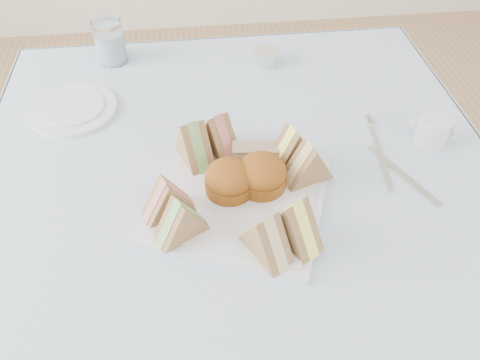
{
  "coord_description": "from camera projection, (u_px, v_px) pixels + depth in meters",
  "views": [
    {
      "loc": [
        -0.07,
        -0.63,
        1.38
      ],
      "look_at": [
        -0.01,
        -0.07,
        0.8
      ],
      "focal_mm": 35.0,
      "sensor_mm": 36.0,
      "label": 1
    }
  ],
  "objects": [
    {
      "name": "floor",
      "position": [
        239.0,
        343.0,
        1.43
      ],
      "size": [
        4.0,
        4.0,
        0.0
      ],
      "primitive_type": "plane",
      "color": "#9E7751",
      "rests_on": "ground"
    },
    {
      "name": "table",
      "position": [
        239.0,
        278.0,
        1.17
      ],
      "size": [
        0.9,
        0.9,
        0.74
      ],
      "primitive_type": "cube",
      "color": "brown",
      "rests_on": "floor"
    },
    {
      "name": "tablecloth",
      "position": [
        238.0,
        173.0,
        0.9
      ],
      "size": [
        1.02,
        1.02,
        0.01
      ],
      "primitive_type": "cube",
      "color": "#A9BED8",
      "rests_on": "table"
    },
    {
      "name": "serving_plate",
      "position": [
        240.0,
        197.0,
        0.84
      ],
      "size": [
        0.38,
        0.38,
        0.01
      ],
      "primitive_type": "cube",
      "rotation": [
        0.0,
        0.0,
        -0.37
      ],
      "color": "silver",
      "rests_on": "tablecloth"
    },
    {
      "name": "sandwich_fl_a",
      "position": [
        167.0,
        197.0,
        0.78
      ],
      "size": [
        0.1,
        0.07,
        0.08
      ],
      "primitive_type": null,
      "rotation": [
        0.0,
        0.0,
        0.36
      ],
      "color": "#9B7253",
      "rests_on": "serving_plate"
    },
    {
      "name": "sandwich_fl_b",
      "position": [
        180.0,
        218.0,
        0.75
      ],
      "size": [
        0.1,
        0.08,
        0.08
      ],
      "primitive_type": null,
      "rotation": [
        0.0,
        0.0,
        0.51
      ],
      "color": "#9B7253",
      "rests_on": "serving_plate"
    },
    {
      "name": "sandwich_fr_a",
      "position": [
        295.0,
        220.0,
        0.74
      ],
      "size": [
        0.09,
        0.11,
        0.09
      ],
      "primitive_type": null,
      "rotation": [
        0.0,
        0.0,
        -1.0
      ],
      "color": "#9B7253",
      "rests_on": "serving_plate"
    },
    {
      "name": "sandwich_fr_b",
      "position": [
        267.0,
        235.0,
        0.72
      ],
      "size": [
        0.09,
        0.11,
        0.09
      ],
      "primitive_type": null,
      "rotation": [
        0.0,
        0.0,
        -1.06
      ],
      "color": "#9B7253",
      "rests_on": "serving_plate"
    },
    {
      "name": "sandwich_bl_a",
      "position": [
        194.0,
        141.0,
        0.87
      ],
      "size": [
        0.08,
        0.11,
        0.09
      ],
      "primitive_type": null,
      "rotation": [
        0.0,
        0.0,
        1.9
      ],
      "color": "#9B7253",
      "rests_on": "serving_plate"
    },
    {
      "name": "sandwich_bl_b",
      "position": [
        219.0,
        132.0,
        0.89
      ],
      "size": [
        0.08,
        0.1,
        0.08
      ],
      "primitive_type": null,
      "rotation": [
        0.0,
        0.0,
        2.05
      ],
      "color": "#9B7253",
      "rests_on": "serving_plate"
    },
    {
      "name": "sandwich_br_a",
      "position": [
        308.0,
        162.0,
        0.84
      ],
      "size": [
        0.1,
        0.07,
        0.08
      ],
      "primitive_type": null,
      "rotation": [
        0.0,
        0.0,
        -2.8
      ],
      "color": "#9B7253",
      "rests_on": "serving_plate"
    },
    {
      "name": "sandwich_br_b",
      "position": [
        291.0,
        145.0,
        0.87
      ],
      "size": [
        0.1,
        0.08,
        0.08
      ],
      "primitive_type": null,
      "rotation": [
        0.0,
        0.0,
        -2.7
      ],
      "color": "#9B7253",
      "rests_on": "serving_plate"
    },
    {
      "name": "scone_left",
      "position": [
        229.0,
        179.0,
        0.83
      ],
      "size": [
        0.12,
        0.12,
        0.06
      ],
      "primitive_type": "cylinder",
      "rotation": [
        0.0,
        0.0,
        -0.5
      ],
      "color": "#994816",
      "rests_on": "serving_plate"
    },
    {
      "name": "scone_right",
      "position": [
        262.0,
        174.0,
        0.83
      ],
      "size": [
        0.1,
        0.1,
        0.06
      ],
      "primitive_type": "cylinder",
      "rotation": [
        0.0,
        0.0,
        -0.12
      ],
      "color": "#994816",
      "rests_on": "serving_plate"
    },
    {
      "name": "pastry_slice",
      "position": [
        255.0,
        154.0,
        0.88
      ],
      "size": [
        0.09,
        0.04,
        0.04
      ],
      "primitive_type": "cube",
      "rotation": [
        0.0,
        0.0,
        -0.12
      ],
      "color": "#CDC26F",
      "rests_on": "serving_plate"
    },
    {
      "name": "side_plate",
      "position": [
        74.0,
        110.0,
        1.02
      ],
      "size": [
        0.23,
        0.23,
        0.01
      ],
      "primitive_type": "cylinder",
      "rotation": [
        0.0,
        0.0,
        0.32
      ],
      "color": "silver",
      "rests_on": "tablecloth"
    },
    {
      "name": "water_glass",
      "position": [
        110.0,
        42.0,
        1.13
      ],
      "size": [
        0.09,
        0.09,
        0.1
      ],
      "primitive_type": "cylinder",
      "rotation": [
        0.0,
        0.0,
        0.35
      ],
      "color": "white",
      "rests_on": "tablecloth"
    },
    {
      "name": "tea_strainer",
      "position": [
        267.0,
        58.0,
        1.15
      ],
      "size": [
        0.07,
        0.07,
        0.03
      ],
      "primitive_type": "cylinder",
      "rotation": [
        0.0,
        0.0,
        0.13
      ],
      "color": "silver",
      "rests_on": "tablecloth"
    },
    {
      "name": "knife",
      "position": [
        403.0,
        175.0,
        0.89
      ],
      "size": [
        0.09,
        0.17,
        0.0
      ],
      "primitive_type": "cube",
      "rotation": [
        0.0,
        0.0,
        0.43
      ],
      "color": "silver",
      "rests_on": "tablecloth"
    },
    {
      "name": "fork",
      "position": [
        380.0,
        156.0,
        0.92
      ],
      "size": [
        0.03,
        0.19,
        0.0
      ],
      "primitive_type": "cube",
      "rotation": [
        0.0,
        0.0,
        -0.11
      ],
      "color": "silver",
      "rests_on": "tablecloth"
    },
    {
      "name": "creamer_jug",
      "position": [
        433.0,
        130.0,
        0.94
      ],
      "size": [
        0.08,
        0.08,
        0.06
      ],
      "primitive_type": "cylinder",
      "rotation": [
        0.0,
        0.0,
        -0.29
      ],
      "color": "silver",
      "rests_on": "tablecloth"
    }
  ]
}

